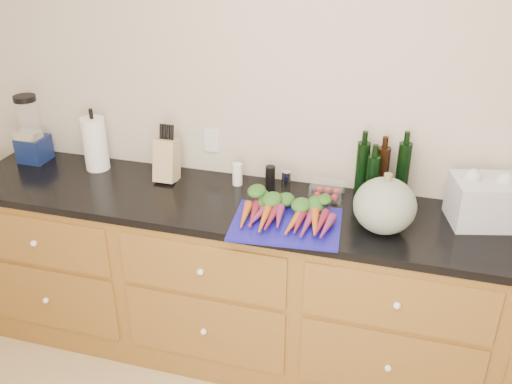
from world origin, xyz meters
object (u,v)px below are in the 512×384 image
(squash, at_px, (385,206))
(paper_towel, at_px, (95,144))
(knife_block, at_px, (167,160))
(blender_appliance, at_px, (31,133))
(tomato_box, at_px, (327,190))
(carrots, at_px, (288,214))
(cutting_board, at_px, (286,224))

(squash, relative_size, paper_towel, 0.96)
(squash, xyz_separation_m, knife_block, (-1.14, 0.22, -0.01))
(blender_appliance, xyz_separation_m, tomato_box, (1.67, 0.01, -0.13))
(carrots, xyz_separation_m, knife_block, (-0.72, 0.26, 0.07))
(carrots, bearing_deg, knife_block, 160.17)
(knife_block, bearing_deg, carrots, -19.83)
(carrots, relative_size, paper_towel, 1.49)
(cutting_board, xyz_separation_m, paper_towel, (-1.15, 0.32, 0.14))
(squash, bearing_deg, cutting_board, -169.34)
(blender_appliance, relative_size, knife_block, 1.71)
(cutting_board, height_order, tomato_box, tomato_box)
(blender_appliance, relative_size, tomato_box, 2.36)
(cutting_board, xyz_separation_m, blender_appliance, (-1.54, 0.32, 0.16))
(cutting_board, relative_size, tomato_box, 3.06)
(paper_towel, bearing_deg, cutting_board, -15.61)
(blender_appliance, bearing_deg, carrots, -10.14)
(squash, height_order, blender_appliance, blender_appliance)
(blender_appliance, distance_m, tomato_box, 1.68)
(squash, height_order, tomato_box, squash)
(squash, xyz_separation_m, tomato_box, (-0.29, 0.25, -0.09))
(squash, distance_m, tomato_box, 0.40)
(paper_towel, relative_size, knife_block, 1.30)
(carrots, height_order, squash, squash)
(cutting_board, bearing_deg, carrots, 90.00)
(cutting_board, distance_m, blender_appliance, 1.58)
(paper_towel, xyz_separation_m, knife_block, (0.43, -0.02, -0.03))
(cutting_board, bearing_deg, knife_block, 157.27)
(tomato_box, bearing_deg, squash, -40.35)
(carrots, bearing_deg, squash, 5.13)
(knife_block, bearing_deg, squash, -10.91)
(knife_block, bearing_deg, paper_towel, 177.33)
(paper_towel, bearing_deg, blender_appliance, -179.71)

